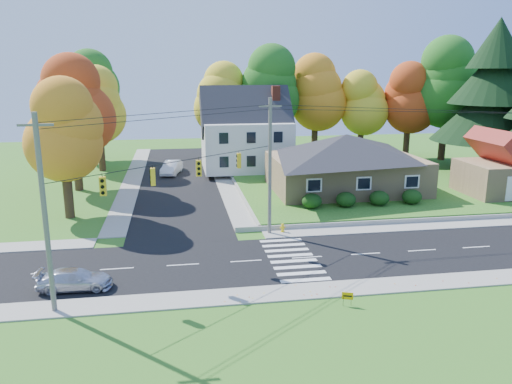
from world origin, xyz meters
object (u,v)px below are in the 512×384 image
ranch_house (345,161)px  white_car (172,168)px  silver_sedan (75,279)px  fire_hydrant (283,228)px

ranch_house → white_car: 20.97m
ranch_house → silver_sedan: (-21.95, -18.65, -2.66)m
silver_sedan → white_car: 31.50m
ranch_house → silver_sedan: ranch_house is taller
ranch_house → fire_hydrant: 14.00m
white_car → fire_hydrant: bearing=-56.9°
ranch_house → silver_sedan: 28.92m
silver_sedan → fire_hydrant: (13.46, 7.90, -0.26)m
silver_sedan → white_car: white_car is taller
silver_sedan → fire_hydrant: bearing=-57.2°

